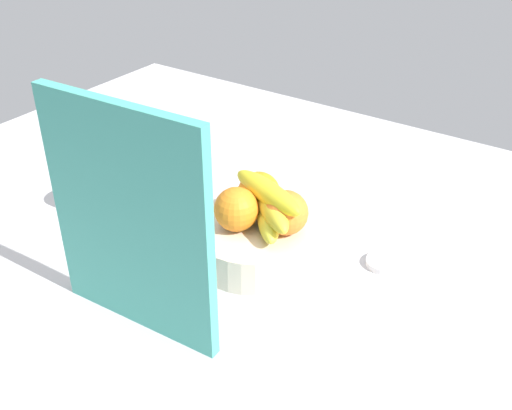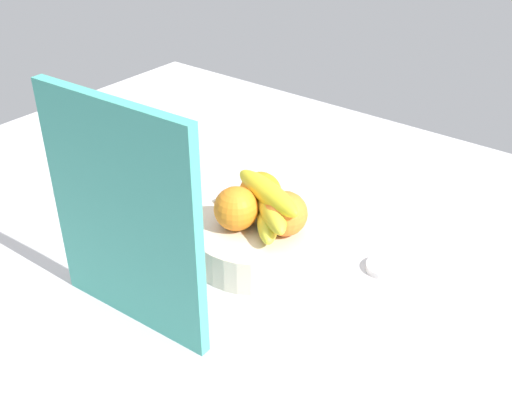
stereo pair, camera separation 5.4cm
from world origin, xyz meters
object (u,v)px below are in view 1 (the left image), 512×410
(orange_front_left, at_px, (236,209))
(cutting_board, at_px, (129,222))
(orange_center, at_px, (259,193))
(banana_bunch, at_px, (269,204))
(fruit_bowl, at_px, (256,240))
(jar_lid, at_px, (384,263))
(orange_front_right, at_px, (286,213))
(thermos_tumbler, at_px, (118,187))

(orange_front_left, bearing_deg, cutting_board, 82.78)
(orange_front_left, height_order, orange_center, same)
(orange_center, bearing_deg, banana_bunch, 145.45)
(orange_front_left, distance_m, banana_bunch, 0.06)
(orange_front_left, bearing_deg, orange_center, -90.90)
(orange_center, bearing_deg, orange_front_left, 89.10)
(orange_center, bearing_deg, fruit_bowl, 117.88)
(cutting_board, bearing_deg, jar_lid, -128.75)
(orange_front_left, bearing_deg, orange_front_right, -153.11)
(fruit_bowl, height_order, orange_front_right, orange_front_right)
(orange_front_right, xyz_separation_m, banana_bunch, (0.04, -0.00, 0.00))
(orange_front_right, bearing_deg, orange_front_left, 26.89)
(banana_bunch, distance_m, thermos_tumbler, 0.30)
(orange_front_right, bearing_deg, cutting_board, 68.05)
(orange_front_right, distance_m, cutting_board, 0.28)
(thermos_tumbler, xyz_separation_m, jar_lid, (-0.47, -0.16, -0.07))
(fruit_bowl, distance_m, orange_front_left, 0.08)
(banana_bunch, bearing_deg, thermos_tumbler, 13.40)
(banana_bunch, bearing_deg, fruit_bowl, 33.93)
(cutting_board, bearing_deg, banana_bunch, -107.15)
(jar_lid, bearing_deg, orange_front_right, 30.94)
(orange_front_right, relative_size, orange_center, 1.00)
(fruit_bowl, relative_size, jar_lid, 3.75)
(banana_bunch, height_order, thermos_tumbler, thermos_tumbler)
(thermos_tumbler, distance_m, jar_lid, 0.50)
(fruit_bowl, distance_m, jar_lid, 0.23)
(fruit_bowl, distance_m, banana_bunch, 0.08)
(fruit_bowl, bearing_deg, banana_bunch, -146.07)
(orange_front_right, relative_size, thermos_tumbler, 0.50)
(orange_front_right, bearing_deg, jar_lid, -149.06)
(jar_lid, bearing_deg, orange_center, 15.34)
(orange_front_right, height_order, orange_center, same)
(jar_lid, bearing_deg, orange_front_left, 29.62)
(cutting_board, bearing_deg, orange_front_left, -99.75)
(orange_center, distance_m, banana_bunch, 0.05)
(banana_bunch, bearing_deg, jar_lid, -154.63)
(orange_front_left, xyz_separation_m, thermos_tumbler, (0.25, 0.03, -0.02))
(orange_center, bearing_deg, orange_front_right, 159.12)
(orange_front_left, distance_m, orange_center, 0.07)
(fruit_bowl, relative_size, orange_center, 3.03)
(banana_bunch, xyz_separation_m, thermos_tumbler, (0.29, 0.07, -0.03))
(orange_front_right, bearing_deg, orange_center, -20.88)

